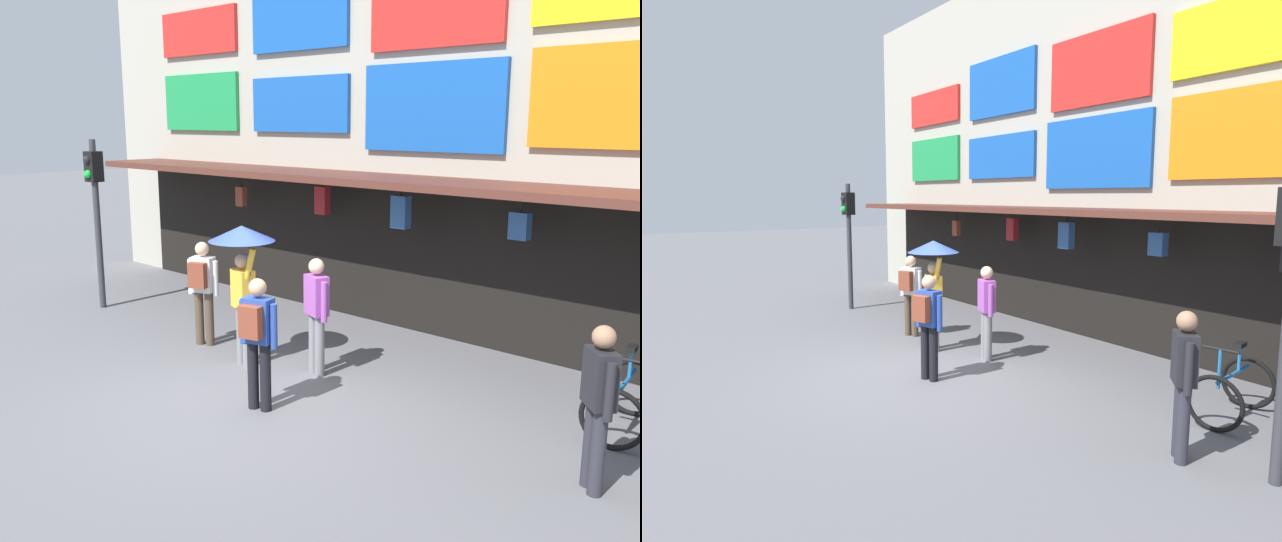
# 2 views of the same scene
# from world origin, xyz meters

# --- Properties ---
(ground_plane) EXTENTS (80.00, 80.00, 0.00)m
(ground_plane) POSITION_xyz_m (0.00, 0.00, 0.00)
(ground_plane) COLOR slate
(shopfront) EXTENTS (18.00, 2.60, 8.00)m
(shopfront) POSITION_xyz_m (0.01, 4.57, 3.96)
(shopfront) COLOR #B2AD9E
(shopfront) RESTS_ON ground
(traffic_light_near) EXTENTS (0.30, 0.33, 3.20)m
(traffic_light_near) POSITION_xyz_m (-5.53, 1.12, 2.14)
(traffic_light_near) COLOR #38383D
(traffic_light_near) RESTS_ON ground
(bicycle_parked) EXTENTS (0.87, 1.24, 1.05)m
(bicycle_parked) POSITION_xyz_m (3.86, 2.32, 0.39)
(bicycle_parked) COLOR black
(bicycle_parked) RESTS_ON ground
(pedestrian_in_blue) EXTENTS (0.51, 0.42, 1.68)m
(pedestrian_in_blue) POSITION_xyz_m (0.30, -0.11, 0.98)
(pedestrian_in_blue) COLOR black
(pedestrian_in_blue) RESTS_ON ground
(pedestrian_in_yellow) EXTENTS (0.49, 0.45, 1.68)m
(pedestrian_in_yellow) POSITION_xyz_m (-2.24, 1.02, 0.98)
(pedestrian_in_yellow) COLOR brown
(pedestrian_in_yellow) RESTS_ON ground
(pedestrian_with_umbrella) EXTENTS (0.96, 0.96, 2.08)m
(pedestrian_with_umbrella) POSITION_xyz_m (-1.08, 0.86, 1.64)
(pedestrian_with_umbrella) COLOR gray
(pedestrian_with_umbrella) RESTS_ON ground
(pedestrian_in_green) EXTENTS (0.51, 0.32, 1.68)m
(pedestrian_in_green) POSITION_xyz_m (-0.03, 1.30, 0.95)
(pedestrian_in_green) COLOR gray
(pedestrian_in_green) RESTS_ON ground
(pedestrian_in_red) EXTENTS (0.41, 0.41, 1.68)m
(pedestrian_in_red) POSITION_xyz_m (4.12, 0.79, 0.95)
(pedestrian_in_red) COLOR #2D2D38
(pedestrian_in_red) RESTS_ON ground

